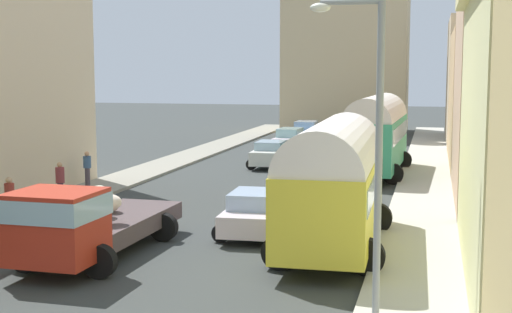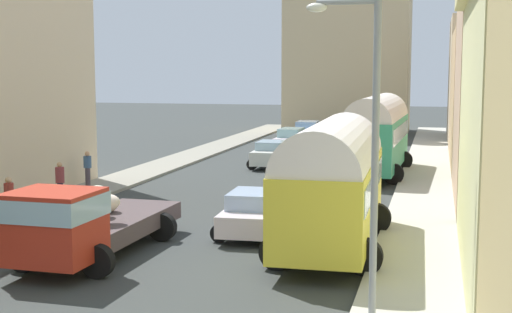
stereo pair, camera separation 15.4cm
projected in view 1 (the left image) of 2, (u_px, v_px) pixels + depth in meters
The scene contains 20 objects.
ground_plane at pixel (271, 183), 35.06m from camera, with size 154.00×154.00×0.00m, color #363A38.
sidewalk_left at pixel (132, 176), 36.78m from camera, with size 2.50×70.00×0.14m, color gray.
sidewalk_right at pixel (424, 187), 33.32m from camera, with size 2.50×70.00×0.14m, color #B2AFA2.
building_right_3 at pixel (494, 99), 41.40m from camera, with size 4.80×12.41×7.65m.
building_right_4 at pixel (488, 81), 53.61m from camera, with size 5.76×12.29×9.21m.
distant_church at pixel (346, 48), 62.74m from camera, with size 10.50×6.93×21.47m.
parked_bus_0 at pixel (334, 179), 21.91m from camera, with size 3.49×8.40×3.97m.
parked_bus_1 at pixel (377, 131), 37.40m from camera, with size 3.49×8.98×4.16m.
cargo_truck_0 at pixel (84, 222), 20.39m from camera, with size 3.22×7.33×2.33m.
car_0 at pixel (271, 154), 40.56m from camera, with size 2.30×3.75×1.49m.
car_1 at pixel (290, 141), 47.63m from camera, with size 2.26×4.20×1.64m.
car_2 at pixel (306, 133), 53.48m from camera, with size 2.36×3.93×1.69m.
car_3 at pixel (255, 213), 23.92m from camera, with size 2.40×3.86×1.48m.
car_4 at pixel (302, 170), 33.75m from camera, with size 2.30×4.34×1.60m.
car_5 at pixel (332, 151), 41.61m from camera, with size 2.23×3.68×1.60m.
car_6 at pixel (344, 137), 50.87m from camera, with size 2.34×3.84×1.43m.
pedestrian_0 at pixel (60, 182), 28.59m from camera, with size 0.50×0.50×1.85m.
pedestrian_1 at pixel (87, 168), 33.02m from camera, with size 0.48×0.48×1.77m.
pedestrian_2 at pixel (10, 198), 25.33m from camera, with size 0.46×0.46×1.76m.
streetlamp_near at pixel (370, 135), 15.30m from camera, with size 1.58×0.28×6.98m.
Camera 1 is at (7.63, -6.81, 5.48)m, focal length 50.72 mm.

